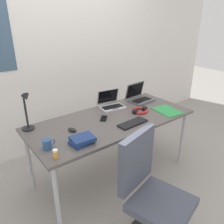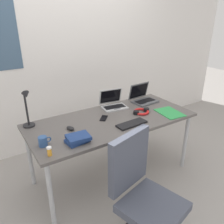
{
  "view_description": "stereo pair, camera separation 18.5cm",
  "coord_description": "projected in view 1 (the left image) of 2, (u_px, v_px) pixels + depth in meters",
  "views": [
    {
      "loc": [
        -1.37,
        -1.8,
        1.81
      ],
      "look_at": [
        0.0,
        0.0,
        0.82
      ],
      "focal_mm": 37.13,
      "sensor_mm": 36.0,
      "label": 1
    },
    {
      "loc": [
        -1.22,
        -1.91,
        1.81
      ],
      "look_at": [
        0.0,
        0.0,
        0.82
      ],
      "focal_mm": 37.13,
      "sensor_mm": 36.0,
      "label": 2
    }
  ],
  "objects": [
    {
      "name": "coffee_mug",
      "position": [
        47.0,
        144.0,
        1.94
      ],
      "size": [
        0.11,
        0.08,
        0.09
      ],
      "color": "#2D518C",
      "rests_on": "desk"
    },
    {
      "name": "external_keyboard",
      "position": [
        133.0,
        123.0,
        2.38
      ],
      "size": [
        0.34,
        0.14,
        0.02
      ],
      "primitive_type": "cube",
      "rotation": [
        0.0,
        0.0,
        0.05
      ],
      "color": "black",
      "rests_on": "desk"
    },
    {
      "name": "computer_mouse",
      "position": [
        72.0,
        130.0,
        2.24
      ],
      "size": [
        0.08,
        0.11,
        0.03
      ],
      "primitive_type": "ellipsoid",
      "rotation": [
        0.0,
        0.0,
        0.31
      ],
      "color": "black",
      "rests_on": "desk"
    },
    {
      "name": "headphones",
      "position": [
        140.0,
        111.0,
        2.67
      ],
      "size": [
        0.21,
        0.18,
        0.04
      ],
      "color": "red",
      "rests_on": "desk"
    },
    {
      "name": "desk",
      "position": [
        112.0,
        123.0,
        2.53
      ],
      "size": [
        1.8,
        0.8,
        0.74
      ],
      "color": "#595451",
      "rests_on": "ground_plane"
    },
    {
      "name": "book_stack",
      "position": [
        82.0,
        140.0,
        2.03
      ],
      "size": [
        0.22,
        0.17,
        0.06
      ],
      "color": "navy",
      "rests_on": "desk"
    },
    {
      "name": "wall_back",
      "position": [
        62.0,
        53.0,
        3.08
      ],
      "size": [
        6.0,
        0.13,
        2.6
      ],
      "color": "silver",
      "rests_on": "ground_plane"
    },
    {
      "name": "cell_phone",
      "position": [
        104.0,
        118.0,
        2.5
      ],
      "size": [
        0.14,
        0.14,
        0.01
      ],
      "primitive_type": "cube",
      "rotation": [
        0.0,
        0.0,
        -0.76
      ],
      "color": "black",
      "rests_on": "desk"
    },
    {
      "name": "laptop_back_left",
      "position": [
        139.0,
        97.0,
        2.99
      ],
      "size": [
        0.32,
        0.28,
        0.23
      ],
      "color": "#515459",
      "rests_on": "desk"
    },
    {
      "name": "paper_folder_by_keyboard",
      "position": [
        167.0,
        111.0,
        2.69
      ],
      "size": [
        0.26,
        0.33,
        0.01
      ],
      "primitive_type": "cube",
      "rotation": [
        0.0,
        0.0,
        -0.12
      ],
      "color": "green",
      "rests_on": "desk"
    },
    {
      "name": "pill_bottle",
      "position": [
        56.0,
        154.0,
        1.82
      ],
      "size": [
        0.04,
        0.04,
        0.08
      ],
      "color": "gold",
      "rests_on": "desk"
    },
    {
      "name": "laptop_mid_desk",
      "position": [
        111.0,
        104.0,
        2.78
      ],
      "size": [
        0.32,
        0.29,
        0.21
      ],
      "color": "#B7BABC",
      "rests_on": "desk"
    },
    {
      "name": "desk_lamp",
      "position": [
        27.0,
        112.0,
        2.18
      ],
      "size": [
        0.12,
        0.18,
        0.4
      ],
      "color": "black",
      "rests_on": "desk"
    },
    {
      "name": "office_chair",
      "position": [
        152.0,
        202.0,
        1.87
      ],
      "size": [
        0.54,
        0.59,
        0.97
      ],
      "color": "black",
      "rests_on": "ground_plane"
    },
    {
      "name": "ground_plane",
      "position": [
        112.0,
        174.0,
        2.8
      ],
      "size": [
        12.0,
        12.0,
        0.0
      ],
      "primitive_type": "plane",
      "color": "gray"
    }
  ]
}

